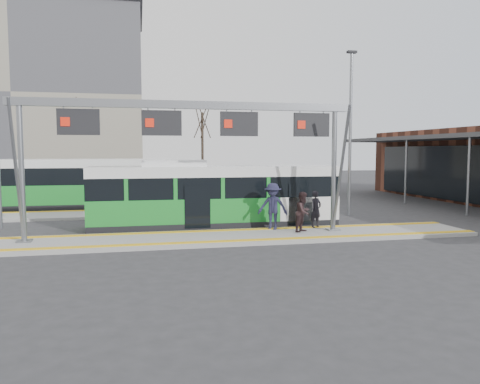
% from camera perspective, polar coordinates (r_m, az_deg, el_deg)
% --- Properties ---
extents(ground, '(120.00, 120.00, 0.00)m').
position_cam_1_polar(ground, '(18.24, -4.54, -5.88)').
color(ground, '#2D2D30').
rests_on(ground, ground).
extents(platform_main, '(22.00, 3.00, 0.15)m').
position_cam_1_polar(platform_main, '(18.22, -4.54, -5.65)').
color(platform_main, gray).
rests_on(platform_main, ground).
extents(platform_second, '(20.00, 3.00, 0.15)m').
position_cam_1_polar(platform_second, '(26.02, -15.69, -2.61)').
color(platform_second, gray).
rests_on(platform_second, ground).
extents(tactile_main, '(22.00, 2.65, 0.02)m').
position_cam_1_polar(tactile_main, '(18.21, -4.54, -5.39)').
color(tactile_main, gold).
rests_on(tactile_main, platform_main).
extents(tactile_second, '(20.00, 0.35, 0.02)m').
position_cam_1_polar(tactile_second, '(27.15, -15.55, -2.12)').
color(tactile_second, gold).
rests_on(tactile_second, platform_second).
extents(gantry, '(13.00, 1.68, 5.20)m').
position_cam_1_polar(gantry, '(18.14, -5.84, 7.70)').
color(gantry, slate).
rests_on(gantry, platform_main).
extents(apartment_block, '(24.50, 12.50, 18.40)m').
position_cam_1_polar(apartment_block, '(55.30, -24.68, 10.54)').
color(apartment_block, gray).
rests_on(apartment_block, ground).
extents(hero_bus, '(11.12, 2.45, 3.05)m').
position_cam_1_polar(hero_bus, '(21.30, -3.18, -0.51)').
color(hero_bus, black).
rests_on(hero_bus, ground).
extents(bg_bus_green, '(11.90, 2.72, 2.97)m').
position_cam_1_polar(bg_bus_green, '(29.83, -19.86, 0.91)').
color(bg_bus_green, black).
rests_on(bg_bus_green, ground).
extents(passenger_a, '(0.69, 0.60, 1.58)m').
position_cam_1_polar(passenger_a, '(20.41, 9.24, -2.09)').
color(passenger_a, black).
rests_on(passenger_a, platform_main).
extents(passenger_b, '(1.01, 0.99, 1.64)m').
position_cam_1_polar(passenger_b, '(19.23, 7.72, -2.42)').
color(passenger_b, '#2D1E20').
rests_on(passenger_b, platform_main).
extents(passenger_c, '(1.45, 1.22, 1.95)m').
position_cam_1_polar(passenger_c, '(19.72, 4.00, -1.75)').
color(passenger_c, '#1F1F38').
rests_on(passenger_c, platform_main).
extents(tree_left, '(1.40, 1.40, 8.95)m').
position_cam_1_polar(tree_left, '(48.94, -18.59, 8.67)').
color(tree_left, '#382B21').
rests_on(tree_left, ground).
extents(tree_mid, '(1.40, 1.40, 8.67)m').
position_cam_1_polar(tree_mid, '(51.54, -4.62, 8.47)').
color(tree_mid, '#382B21').
rests_on(tree_mid, ground).
extents(lamp_east, '(0.50, 0.25, 8.61)m').
position_cam_1_polar(lamp_east, '(25.38, 13.29, 7.38)').
color(lamp_east, slate).
rests_on(lamp_east, ground).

